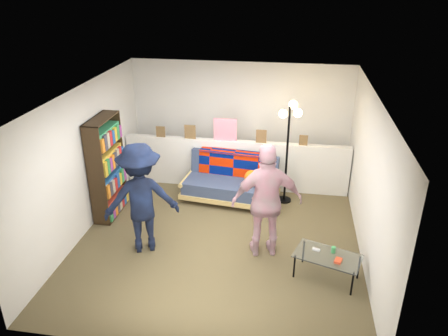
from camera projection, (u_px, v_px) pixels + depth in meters
name	position (u px, v px, depth m)	size (l,w,h in m)	color
ground	(220.00, 235.00, 7.30)	(5.00, 5.00, 0.00)	brown
room_shell	(225.00, 131.00, 7.03)	(4.60, 5.05, 2.45)	silver
half_wall_ledge	(235.00, 164.00, 8.71)	(4.45, 0.15, 1.00)	silver
ledge_decor	(224.00, 132.00, 8.44)	(2.97, 0.02, 0.45)	brown
futon_sofa	(232.00, 182.00, 8.29)	(1.89, 1.06, 0.78)	tan
bookshelf	(107.00, 171.00, 7.63)	(0.30, 0.90, 1.80)	black
coffee_table	(328.00, 257.00, 6.14)	(1.02, 0.77, 0.47)	black
floor_lamp	(289.00, 132.00, 7.83)	(0.41, 0.36, 1.95)	black
person_left	(141.00, 198.00, 6.61)	(1.14, 0.66, 1.77)	black
person_right	(267.00, 202.00, 6.48)	(1.06, 0.44, 1.81)	pink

